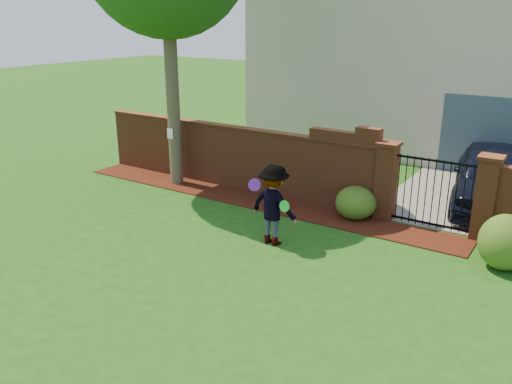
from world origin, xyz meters
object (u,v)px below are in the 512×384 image
Objects in this scene: man at (273,205)px; frisbee_purple at (255,185)px; car at (493,179)px; frisbee_green at (284,206)px.

frisbee_purple is (-0.32, -0.20, 0.45)m from man.
frisbee_green is (-3.07, -4.98, 0.20)m from car.
man reaches higher than frisbee_green.
man is (-3.45, -4.82, 0.09)m from car.
frisbee_purple is 0.78m from frisbee_green.
man reaches higher than frisbee_purple.
car is 2.63× the size of man.
car is at bearing 58.36° from frisbee_green.
car is 5.93m from man.
frisbee_purple is 1.09× the size of frisbee_green.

